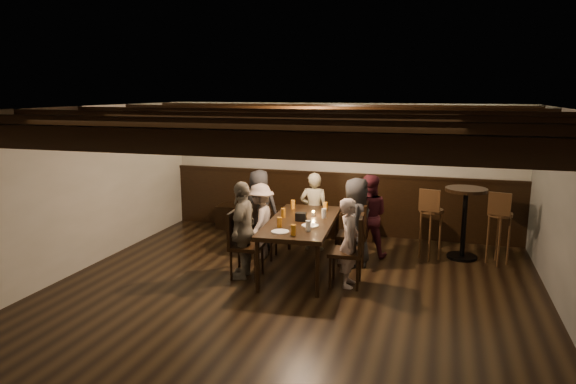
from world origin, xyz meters
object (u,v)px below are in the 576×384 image
(chair_right_far, at_px, (347,264))
(person_right_near, at_px, (356,222))
(person_bench_right, at_px, (368,216))
(bar_stool_left, at_px, (430,233))
(person_right_far, at_px, (350,242))
(high_top_table, at_px, (465,213))
(chair_right_near, at_px, (353,245))
(person_left_near, at_px, (261,221))
(chair_left_far, at_px, (246,257))
(person_bench_centre, at_px, (314,211))
(person_bench_left, at_px, (259,210))
(bar_stool_right, at_px, (498,237))
(person_left_far, at_px, (243,230))
(dining_table, at_px, (302,224))
(chair_left_near, at_px, (263,241))

(chair_right_far, xyz_separation_m, person_right_near, (-0.04, 0.90, 0.37))
(person_bench_right, distance_m, bar_stool_left, 1.00)
(person_right_far, relative_size, high_top_table, 1.07)
(chair_right_near, bearing_deg, person_left_near, 90.00)
(chair_left_far, xyz_separation_m, high_top_table, (2.98, 1.78, 0.45))
(person_right_far, height_order, high_top_table, person_right_far)
(person_bench_centre, bearing_deg, person_right_far, 116.57)
(person_bench_centre, xyz_separation_m, bar_stool_left, (1.87, 0.03, -0.23))
(person_bench_right, bearing_deg, high_top_table, -171.73)
(person_bench_left, height_order, bar_stool_right, person_bench_left)
(person_bench_left, relative_size, person_left_far, 0.97)
(person_left_near, xyz_separation_m, person_left_far, (0.06, -0.90, 0.10))
(chair_right_near, distance_m, person_bench_left, 1.72)
(dining_table, distance_m, chair_left_near, 0.95)
(dining_table, bearing_deg, person_left_far, -149.04)
(dining_table, height_order, person_right_far, person_right_far)
(chair_left_far, bearing_deg, person_left_near, -178.10)
(person_bench_centre, distance_m, person_bench_right, 0.91)
(bar_stool_left, bearing_deg, person_bench_left, -163.61)
(dining_table, bearing_deg, chair_left_near, 147.93)
(chair_left_far, height_order, person_left_near, person_left_near)
(person_bench_left, bearing_deg, chair_left_far, 97.59)
(person_left_near, relative_size, bar_stool_left, 1.04)
(dining_table, height_order, chair_left_near, chair_left_near)
(person_bench_centre, xyz_separation_m, bar_stool_right, (2.87, 0.08, -0.23))
(chair_right_far, xyz_separation_m, bar_stool_right, (2.04, 1.52, 0.13))
(person_left_far, relative_size, bar_stool_left, 1.21)
(chair_left_near, relative_size, chair_right_far, 0.88)
(person_bench_centre, bearing_deg, chair_right_far, 115.66)
(dining_table, relative_size, bar_stool_left, 1.83)
(person_right_near, xyz_separation_m, person_right_far, (0.06, -0.90, -0.06))
(person_right_far, height_order, bar_stool_right, person_right_far)
(person_left_far, bearing_deg, person_bench_left, -173.66)
(dining_table, bearing_deg, high_top_table, 25.09)
(person_right_near, distance_m, bar_stool_right, 2.18)
(bar_stool_left, bearing_deg, high_top_table, 33.70)
(chair_left_near, bearing_deg, dining_table, 57.93)
(person_right_near, height_order, high_top_table, person_right_near)
(person_right_far, distance_m, bar_stool_left, 1.80)
(high_top_table, height_order, bar_stool_left, bar_stool_left)
(person_bench_centre, relative_size, person_left_far, 0.94)
(person_bench_right, bearing_deg, person_left_far, 39.29)
(chair_right_far, xyz_separation_m, person_bench_left, (-1.71, 1.23, 0.37))
(dining_table, distance_m, high_top_table, 2.63)
(person_right_near, relative_size, person_right_far, 1.10)
(dining_table, relative_size, chair_right_near, 2.19)
(chair_right_near, relative_size, person_bench_right, 0.72)
(person_left_far, relative_size, person_right_far, 1.14)
(person_right_far, bearing_deg, person_right_near, -0.00)
(chair_left_far, relative_size, person_left_far, 0.69)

